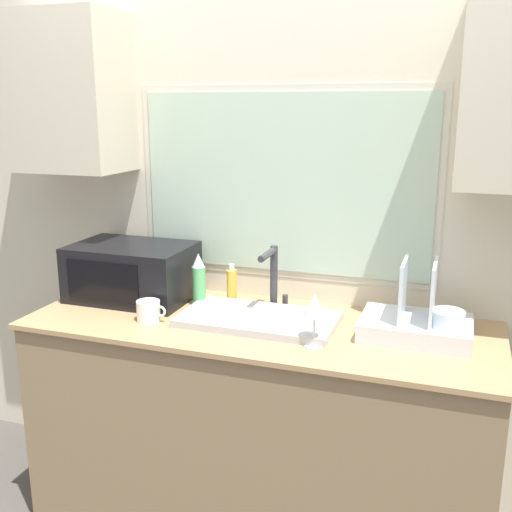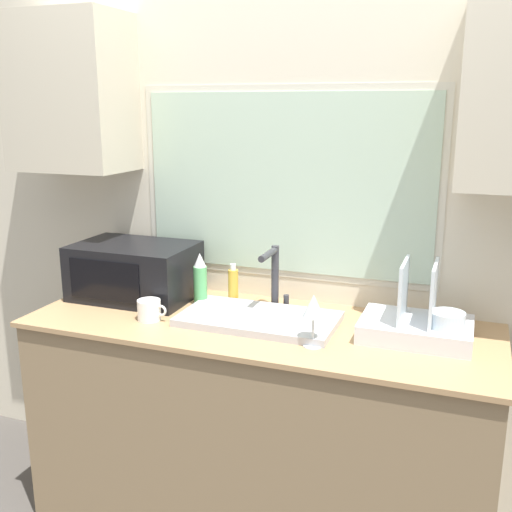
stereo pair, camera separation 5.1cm
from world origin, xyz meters
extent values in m
cube|color=#8C7251|center=(0.00, 0.33, 0.45)|extent=(1.82, 0.65, 0.89)
cube|color=tan|center=(0.00, 0.33, 0.90)|extent=(1.85, 0.68, 0.02)
cube|color=beige|center=(0.00, 0.68, 1.30)|extent=(6.00, 0.06, 2.60)
cube|color=beige|center=(0.00, 0.65, 1.42)|extent=(1.31, 0.01, 0.82)
cube|color=#B2CCB2|center=(0.00, 0.65, 1.42)|extent=(1.25, 0.01, 0.76)
cube|color=beige|center=(-0.94, 0.49, 1.80)|extent=(0.51, 0.32, 0.67)
cube|color=#B2B2B7|center=(0.00, 0.33, 0.93)|extent=(0.61, 0.33, 0.03)
cylinder|color=#333338|center=(0.00, 0.53, 1.05)|extent=(0.03, 0.03, 0.27)
cylinder|color=#333338|center=(0.00, 0.44, 1.17)|extent=(0.03, 0.17, 0.03)
cylinder|color=#333338|center=(0.05, 0.53, 0.94)|extent=(0.02, 0.02, 0.06)
cube|color=black|center=(-0.63, 0.44, 1.03)|extent=(0.52, 0.35, 0.24)
cube|color=black|center=(-0.67, 0.26, 1.03)|extent=(0.34, 0.01, 0.17)
cube|color=silver|center=(0.60, 0.37, 0.95)|extent=(0.40, 0.28, 0.07)
cube|color=silver|center=(0.54, 0.37, 1.09)|extent=(0.01, 0.22, 0.22)
cube|color=silver|center=(0.65, 0.37, 1.09)|extent=(0.01, 0.22, 0.22)
cylinder|color=silver|center=(0.71, 0.33, 1.01)|extent=(0.12, 0.12, 0.06)
cylinder|color=#59B266|center=(-0.31, 0.45, 1.00)|extent=(0.06, 0.06, 0.17)
cone|color=silver|center=(-0.31, 0.45, 1.11)|extent=(0.05, 0.05, 0.06)
cylinder|color=gold|center=(-0.19, 0.52, 0.99)|extent=(0.04, 0.04, 0.15)
cylinder|color=white|center=(-0.19, 0.52, 1.07)|extent=(0.02, 0.02, 0.03)
cylinder|color=white|center=(-0.42, 0.20, 0.95)|extent=(0.09, 0.09, 0.08)
torus|color=white|center=(-0.37, 0.20, 0.96)|extent=(0.05, 0.01, 0.05)
cylinder|color=silver|center=(0.26, 0.17, 0.91)|extent=(0.07, 0.07, 0.00)
cylinder|color=silver|center=(0.26, 0.17, 0.97)|extent=(0.01, 0.01, 0.11)
cone|color=silver|center=(0.26, 0.17, 1.07)|extent=(0.08, 0.08, 0.08)
camera|label=1|loc=(0.72, -1.78, 1.75)|focal=42.00mm
camera|label=2|loc=(0.77, -1.77, 1.75)|focal=42.00mm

